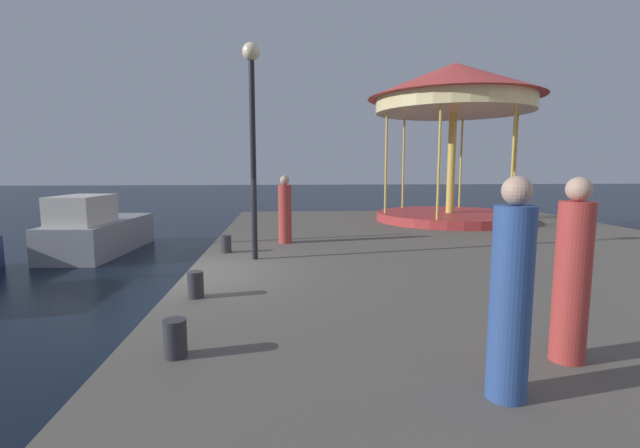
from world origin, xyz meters
name	(u,v)px	position (x,y,z in m)	size (l,w,h in m)	color
ground_plane	(188,314)	(0.00, 0.00, 0.00)	(120.00, 120.00, 0.00)	black
quay_dock	(516,286)	(6.45, 0.00, 0.40)	(12.90, 22.47, 0.80)	#5B564F
motorboat_grey	(97,231)	(-4.14, 6.25, 0.72)	(2.14, 4.62, 1.91)	gray
carousel	(454,104)	(7.85, 7.35, 4.97)	(6.08, 6.08, 5.57)	#B23333
lamp_post_mid_promenade	(252,114)	(1.21, 1.12, 3.83)	(0.36, 0.36, 4.45)	black
bollard_north	(196,285)	(0.49, -1.63, 1.00)	(0.24, 0.24, 0.40)	#2D2D33
bollard_south	(226,244)	(0.50, 1.92, 1.00)	(0.24, 0.24, 0.40)	#2D2D33
bollard_center	(175,338)	(0.70, -3.76, 1.00)	(0.24, 0.24, 0.40)	#2D2D33
person_by_the_water	(511,297)	(3.72, -4.82, 1.69)	(0.34, 0.34, 1.89)	#2D4C8C
person_near_carousel	(285,212)	(1.86, 3.12, 1.62)	(0.34, 0.34, 1.74)	#B23833
person_mid_promenade	(572,276)	(4.71, -4.16, 1.68)	(0.34, 0.34, 1.87)	#B23833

